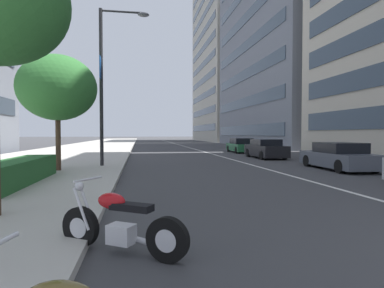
% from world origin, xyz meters
% --- Properties ---
extents(sidewalk_right_plaza, '(160.00, 10.09, 0.15)m').
position_xyz_m(sidewalk_right_plaza, '(30.00, 12.14, 0.07)').
color(sidewalk_right_plaza, '#B2ADA3').
rests_on(sidewalk_right_plaza, ground).
extents(lane_centre_stripe, '(110.00, 0.16, 0.01)m').
position_xyz_m(lane_centre_stripe, '(35.00, 0.00, 0.00)').
color(lane_centre_stripe, silver).
rests_on(lane_centre_stripe, ground).
extents(motorcycle_mid_row, '(1.26, 1.89, 1.09)m').
position_xyz_m(motorcycle_mid_row, '(2.89, 6.59, 0.41)').
color(motorcycle_mid_row, black).
rests_on(motorcycle_mid_row, ground).
extents(car_lead_in_lane, '(4.71, 2.10, 1.34)m').
position_xyz_m(car_lead_in_lane, '(12.48, -3.47, 0.62)').
color(car_lead_in_lane, '#4C515B').
rests_on(car_lead_in_lane, ground).
extents(car_mid_block_traffic, '(4.48, 1.89, 1.37)m').
position_xyz_m(car_mid_block_traffic, '(20.10, -2.80, 0.65)').
color(car_mid_block_traffic, black).
rests_on(car_mid_block_traffic, ground).
extents(car_approaching_light, '(4.60, 1.97, 1.36)m').
position_xyz_m(car_approaching_light, '(27.09, -3.22, 0.65)').
color(car_approaching_light, '#236038').
rests_on(car_approaching_light, ground).
extents(street_lamp_with_banners, '(1.26, 2.53, 7.94)m').
position_xyz_m(street_lamp_with_banners, '(14.89, 7.83, 4.99)').
color(street_lamp_with_banners, '#232326').
rests_on(street_lamp_with_banners, sidewalk_right_plaza).
extents(clipped_hedge_bed, '(5.46, 1.10, 0.77)m').
position_xyz_m(clipped_hedge_bed, '(9.24, 10.25, 0.54)').
color(clipped_hedge_bed, '#28602D').
rests_on(clipped_hedge_bed, sidewalk_right_plaza).
extents(street_tree_far_plaza, '(3.39, 3.39, 5.10)m').
position_xyz_m(street_tree_far_plaza, '(13.02, 9.86, 3.80)').
color(street_tree_far_plaza, '#473323').
rests_on(street_tree_far_plaza, sidewalk_right_plaza).
extents(office_tower_far_left_down_avenue, '(29.48, 22.03, 28.51)m').
position_xyz_m(office_tower_far_left_down_avenue, '(43.24, -20.05, 14.25)').
color(office_tower_far_left_down_avenue, slate).
rests_on(office_tower_far_left_down_avenue, ground).
extents(office_tower_mid_left, '(29.53, 20.27, 40.08)m').
position_xyz_m(office_tower_mid_left, '(74.71, -19.17, 20.04)').
color(office_tower_mid_left, '#B7B2A3').
rests_on(office_tower_mid_left, ground).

